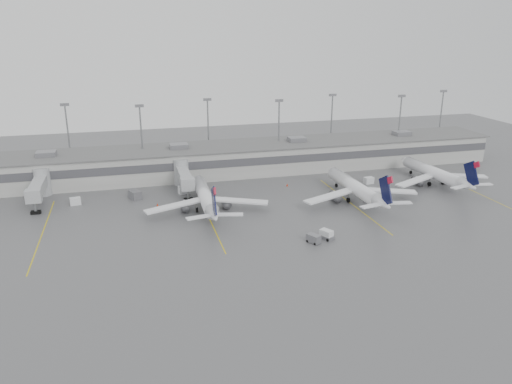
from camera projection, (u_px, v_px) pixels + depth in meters
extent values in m
plane|color=#4D4C4F|center=(321.00, 253.00, 94.63)|extent=(260.00, 260.00, 0.00)
cube|color=#A1A09C|center=(248.00, 158.00, 146.59)|extent=(150.00, 16.00, 8.00)
cube|color=#47474C|center=(255.00, 162.00, 138.89)|extent=(150.00, 0.15, 2.20)
cube|color=#606060|center=(248.00, 145.00, 145.31)|extent=(152.00, 17.00, 0.30)
cube|color=slate|center=(46.00, 154.00, 131.90)|extent=(5.00, 4.00, 1.30)
cube|color=slate|center=(402.00, 133.00, 157.05)|extent=(5.00, 4.00, 1.30)
cylinder|color=gray|center=(69.00, 141.00, 141.43)|extent=(0.44, 0.44, 20.00)
cube|color=slate|center=(65.00, 105.00, 138.20)|extent=(2.40, 0.50, 0.80)
cylinder|color=gray|center=(142.00, 142.00, 139.34)|extent=(0.44, 0.44, 20.00)
cube|color=slate|center=(139.00, 106.00, 136.11)|extent=(2.40, 0.50, 0.80)
cylinder|color=gray|center=(208.00, 133.00, 151.02)|extent=(0.44, 0.44, 20.00)
cube|color=slate|center=(207.00, 99.00, 147.79)|extent=(2.40, 0.50, 0.80)
cylinder|color=gray|center=(279.00, 135.00, 148.92)|extent=(0.44, 0.44, 20.00)
cube|color=slate|center=(279.00, 101.00, 145.69)|extent=(2.40, 0.50, 0.80)
cylinder|color=gray|center=(331.00, 127.00, 160.60)|extent=(0.44, 0.44, 20.00)
cube|color=slate|center=(333.00, 95.00, 157.37)|extent=(2.40, 0.50, 0.80)
cylinder|color=gray|center=(399.00, 128.00, 158.51)|extent=(0.44, 0.44, 20.00)
cube|color=slate|center=(402.00, 96.00, 155.28)|extent=(2.40, 0.50, 0.80)
cylinder|color=gray|center=(440.00, 121.00, 170.18)|extent=(0.44, 0.44, 20.00)
cube|color=slate|center=(444.00, 91.00, 166.95)|extent=(2.40, 0.50, 0.80)
cylinder|color=#96989B|center=(43.00, 182.00, 126.11)|extent=(4.00, 4.00, 7.00)
cube|color=#96989B|center=(38.00, 186.00, 119.89)|extent=(2.80, 13.00, 2.60)
cube|color=#96989B|center=(33.00, 196.00, 113.01)|extent=(3.40, 2.40, 3.00)
cylinder|color=gray|center=(35.00, 208.00, 113.93)|extent=(0.70, 0.70, 2.80)
cube|color=black|center=(36.00, 212.00, 114.26)|extent=(2.20, 1.20, 0.70)
cylinder|color=#96989B|center=(181.00, 172.00, 134.50)|extent=(4.00, 4.00, 7.00)
cube|color=#96989B|center=(184.00, 176.00, 128.28)|extent=(2.80, 13.00, 2.60)
cube|color=#96989B|center=(188.00, 184.00, 121.40)|extent=(3.40, 2.40, 3.00)
cylinder|color=gray|center=(188.00, 196.00, 122.32)|extent=(0.70, 0.70, 2.80)
cube|color=black|center=(188.00, 200.00, 122.65)|extent=(2.20, 1.20, 0.70)
cube|color=gold|center=(43.00, 232.00, 104.08)|extent=(0.25, 40.00, 0.01)
cube|color=gold|center=(209.00, 217.00, 112.46)|extent=(0.25, 40.00, 0.01)
cube|color=gold|center=(351.00, 204.00, 120.85)|extent=(0.25, 40.00, 0.01)
cube|color=gold|center=(476.00, 192.00, 129.23)|extent=(0.25, 40.00, 0.01)
cylinder|color=white|center=(205.00, 196.00, 116.72)|extent=(3.71, 23.34, 3.17)
cone|color=white|center=(198.00, 180.00, 128.83)|extent=(3.24, 3.03, 3.17)
cone|color=white|center=(214.00, 215.00, 103.60)|extent=(3.30, 5.36, 3.17)
cube|color=white|center=(174.00, 206.00, 112.64)|extent=(13.96, 6.58, 0.37)
cube|color=white|center=(238.00, 201.00, 115.87)|extent=(13.89, 7.15, 0.37)
cube|color=black|center=(214.00, 202.00, 102.14)|extent=(0.46, 5.96, 6.92)
cube|color=#B60E29|center=(215.00, 191.00, 100.00)|extent=(0.37, 2.15, 2.01)
cylinder|color=black|center=(200.00, 194.00, 126.36)|extent=(0.39, 0.96, 0.95)
cylinder|color=black|center=(197.00, 210.00, 115.11)|extent=(0.50, 1.17, 1.16)
cylinder|color=black|center=(216.00, 208.00, 116.07)|extent=(0.50, 1.17, 1.16)
cylinder|color=white|center=(353.00, 186.00, 123.30)|extent=(3.74, 24.06, 3.27)
cone|color=white|center=(331.00, 172.00, 135.65)|extent=(3.33, 3.12, 3.27)
cone|color=white|center=(383.00, 204.00, 109.92)|extent=(3.38, 5.52, 3.27)
cube|color=white|center=(330.00, 196.00, 118.82)|extent=(14.33, 7.33, 0.38)
cube|color=white|center=(387.00, 191.00, 122.76)|extent=(14.39, 6.83, 0.38)
cube|color=black|center=(386.00, 191.00, 108.42)|extent=(0.45, 6.15, 7.13)
cube|color=#B60E29|center=(390.00, 180.00, 106.23)|extent=(0.37, 2.21, 2.07)
cylinder|color=black|center=(336.00, 185.00, 133.14)|extent=(0.40, 0.99, 0.98)
cylinder|color=black|center=(348.00, 200.00, 121.57)|extent=(0.51, 1.21, 1.20)
cylinder|color=black|center=(365.00, 198.00, 122.75)|extent=(0.51, 1.21, 1.20)
cylinder|color=white|center=(432.00, 172.00, 135.72)|extent=(4.63, 23.12, 3.13)
cone|color=white|center=(405.00, 160.00, 147.37)|extent=(3.32, 3.12, 3.13)
cone|color=white|center=(468.00, 185.00, 123.10)|extent=(3.47, 5.41, 3.13)
cube|color=white|center=(416.00, 180.00, 131.17)|extent=(13.61, 7.55, 0.37)
cube|color=white|center=(461.00, 175.00, 135.54)|extent=(13.82, 5.97, 0.37)
cube|color=black|center=(471.00, 174.00, 121.67)|extent=(0.70, 5.88, 6.83)
cube|color=#B60E29|center=(477.00, 165.00, 119.59)|extent=(0.45, 2.13, 1.98)
cylinder|color=black|center=(411.00, 172.00, 145.02)|extent=(0.43, 0.96, 0.94)
cylinder|color=black|center=(429.00, 184.00, 134.00)|extent=(0.54, 1.18, 1.15)
cylinder|color=black|center=(443.00, 182.00, 135.31)|extent=(0.54, 1.18, 1.15)
cube|color=silver|center=(326.00, 234.00, 100.65)|extent=(2.63, 3.01, 1.92)
cube|color=slate|center=(326.00, 237.00, 100.83)|extent=(3.02, 3.48, 0.75)
cylinder|color=black|center=(319.00, 237.00, 101.03)|extent=(0.49, 0.63, 0.60)
cylinder|color=black|center=(325.00, 235.00, 102.14)|extent=(0.49, 0.63, 0.60)
cylinder|color=black|center=(328.00, 240.00, 99.57)|extent=(0.49, 0.63, 0.60)
cylinder|color=black|center=(333.00, 238.00, 100.68)|extent=(0.49, 0.63, 0.60)
cube|color=slate|center=(314.00, 238.00, 98.79)|extent=(2.68, 3.14, 1.66)
cylinder|color=black|center=(307.00, 241.00, 99.22)|extent=(0.45, 0.58, 0.55)
cylinder|color=black|center=(319.00, 242.00, 98.77)|extent=(0.45, 0.58, 0.55)
cube|color=silver|center=(75.00, 201.00, 119.91)|extent=(2.71, 2.04, 1.75)
cube|color=silver|center=(184.00, 190.00, 127.99)|extent=(3.08, 2.41, 1.94)
cube|color=silver|center=(369.00, 180.00, 136.03)|extent=(2.71, 2.00, 1.77)
cube|color=slate|center=(135.00, 195.00, 123.79)|extent=(3.38, 4.07, 2.18)
cone|color=red|center=(72.00, 202.00, 120.96)|extent=(0.46, 0.46, 0.73)
cone|color=red|center=(157.00, 204.00, 119.24)|extent=(0.45, 0.45, 0.71)
cone|color=red|center=(287.00, 185.00, 133.88)|extent=(0.49, 0.49, 0.78)
cone|color=red|center=(451.00, 184.00, 134.42)|extent=(0.39, 0.39, 0.62)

